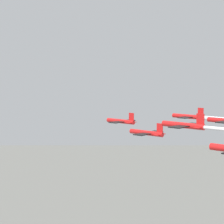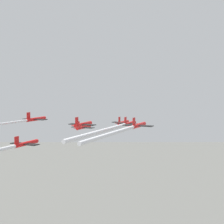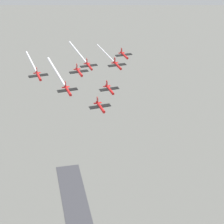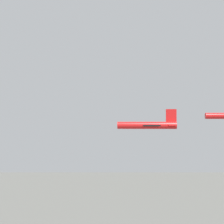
% 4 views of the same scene
% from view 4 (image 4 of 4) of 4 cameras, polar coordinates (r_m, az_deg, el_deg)
% --- Properties ---
extents(jet_0, '(9.79, 10.46, 3.51)m').
position_cam_4_polar(jet_0, '(55.63, 6.81, -2.39)').
color(jet_0, red).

